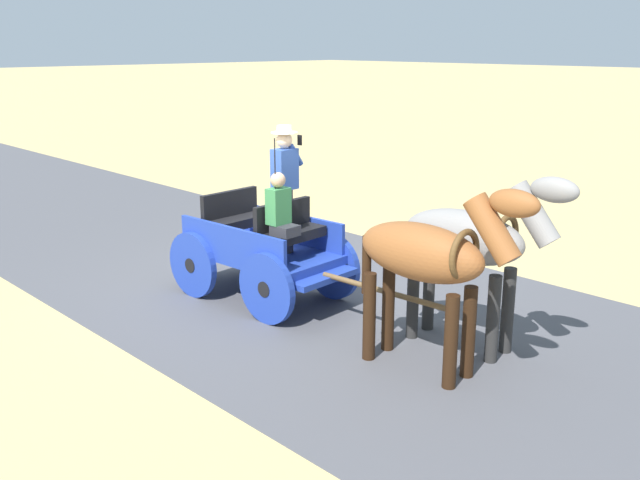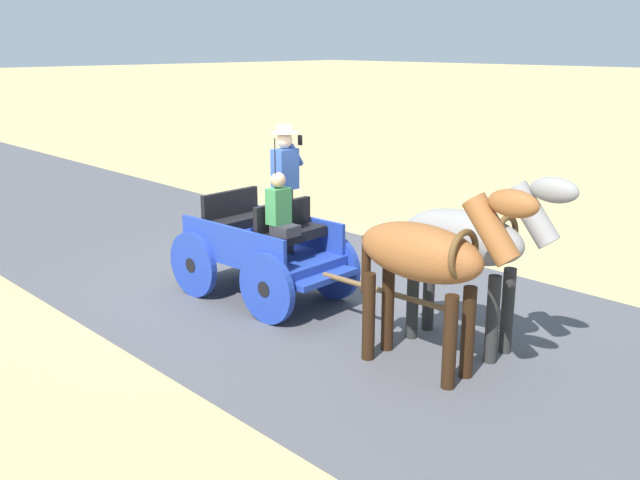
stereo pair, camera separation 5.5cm
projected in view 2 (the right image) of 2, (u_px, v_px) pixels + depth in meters
The scene contains 5 objects.
ground_plane at pixel (278, 283), 11.06m from camera, with size 200.00×200.00×0.00m, color tan.
road_surface at pixel (278, 283), 11.06m from camera, with size 5.94×160.00×0.01m, color #4C4C51.
horse_drawn_carriage at pixel (266, 244), 10.19m from camera, with size 1.57×4.52×2.50m.
horse_near_side at pixel (471, 242), 8.39m from camera, with size 0.70×2.14×2.21m.
horse_off_side at pixel (428, 258), 7.77m from camera, with size 0.68×2.14×2.21m.
Camera 2 is at (6.75, 8.06, 3.58)m, focal length 40.38 mm.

